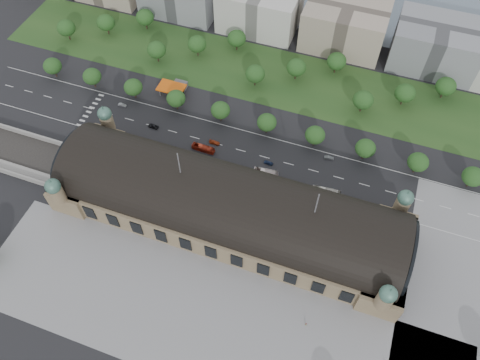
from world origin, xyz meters
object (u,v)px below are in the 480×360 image
(traffic_car_1, at_px, (122,105))
(traffic_car_2, at_px, (153,126))
(bus_west, at_px, (203,148))
(traffic_car_4, at_px, (268,163))
(bus_mid, at_px, (266,172))
(parked_car_2, at_px, (144,145))
(parked_car_3, at_px, (145,152))
(traffic_car_3, at_px, (214,142))
(traffic_car_5, at_px, (329,158))
(parked_car_0, at_px, (139,150))
(petrol_station, at_px, (176,86))
(parked_car_4, at_px, (199,160))
(pedestrian_0, at_px, (306,324))
(parked_car_1, at_px, (92,137))
(bus_east, at_px, (326,192))
(parked_car_5, at_px, (207,170))
(parked_car_6, at_px, (211,164))

(traffic_car_1, xyz_separation_m, traffic_car_2, (21.52, -7.87, 0.04))
(traffic_car_1, relative_size, bus_west, 0.38)
(traffic_car_4, bearing_deg, bus_mid, 12.50)
(traffic_car_2, xyz_separation_m, parked_car_2, (0.84, -12.39, 0.02))
(parked_car_3, bearing_deg, traffic_car_1, -159.05)
(traffic_car_2, xyz_separation_m, bus_mid, (61.83, -8.97, 0.86))
(traffic_car_3, relative_size, traffic_car_5, 1.18)
(parked_car_0, bearing_deg, traffic_car_1, -173.16)
(petrol_station, distance_m, traffic_car_4, 68.02)
(parked_car_4, bearing_deg, pedestrian_0, 22.35)
(bus_west, bearing_deg, petrol_station, 42.63)
(parked_car_0, height_order, parked_car_1, parked_car_1)
(traffic_car_3, xyz_separation_m, parked_car_1, (-58.04, -16.82, 0.02))
(parked_car_3, distance_m, bus_east, 87.46)
(traffic_car_1, bearing_deg, bus_mid, -103.73)
(parked_car_5, xyz_separation_m, bus_east, (55.36, 6.00, 1.10))
(traffic_car_1, relative_size, parked_car_1, 0.75)
(parked_car_1, height_order, bus_mid, bus_mid)
(parked_car_0, xyz_separation_m, bus_west, (28.90, 10.68, 0.90))
(traffic_car_1, distance_m, parked_car_5, 61.90)
(traffic_car_3, bearing_deg, traffic_car_5, -79.07)
(traffic_car_2, distance_m, parked_car_2, 12.42)
(parked_car_4, distance_m, pedestrian_0, 89.67)
(parked_car_5, distance_m, bus_west, 12.66)
(parked_car_2, distance_m, bus_east, 89.98)
(parked_car_5, relative_size, bus_mid, 0.44)
(bus_east, bearing_deg, traffic_car_1, 76.52)
(parked_car_0, height_order, parked_car_2, parked_car_2)
(parked_car_3, distance_m, parked_car_5, 31.89)
(parked_car_0, bearing_deg, parked_car_6, 60.33)
(parked_car_3, relative_size, parked_car_4, 0.91)
(parked_car_4, height_order, bus_east, bus_east)
(traffic_car_2, distance_m, pedestrian_0, 120.64)
(parked_car_2, xyz_separation_m, parked_car_5, (34.59, -4.00, -0.06))
(parked_car_5, bearing_deg, bus_mid, 70.29)
(parked_car_2, bearing_deg, traffic_car_2, 159.73)
(petrol_station, xyz_separation_m, traffic_car_3, (32.40, -27.46, -2.17))
(bus_east, bearing_deg, bus_mid, 82.95)
(parked_car_1, xyz_separation_m, parked_car_2, (26.17, 4.00, -0.03))
(traffic_car_3, distance_m, parked_car_6, 13.29)
(traffic_car_5, distance_m, bus_west, 60.17)
(pedestrian_0, bearing_deg, parked_car_2, 151.65)
(parked_car_0, distance_m, parked_car_3, 3.24)
(traffic_car_5, xyz_separation_m, bus_west, (-58.17, -15.35, 0.84))
(parked_car_0, bearing_deg, parked_car_4, 61.63)
(parked_car_0, bearing_deg, pedestrian_0, 25.12)
(traffic_car_2, height_order, parked_car_4, parked_car_4)
(pedestrian_0, bearing_deg, traffic_car_2, 146.81)
(petrol_station, relative_size, parked_car_4, 2.89)
(petrol_station, xyz_separation_m, parked_car_3, (3.22, -44.28, -2.20))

